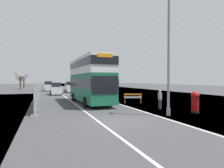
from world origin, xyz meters
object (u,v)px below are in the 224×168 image
Objects in this scene: double_decker_bus at (89,79)px; pedestrian_at_kerb at (160,99)px; lamppost_foreground at (169,58)px; red_pillar_postbox at (195,101)px; car_oncoming_near at (56,89)px; car_receding_mid at (70,87)px; car_receding_far at (48,86)px; roadworks_barrier at (133,97)px.

double_decker_bus is 6.41× the size of pedestrian_at_kerb.
red_pillar_postbox is (2.61, 0.19, -3.27)m from lamppost_foreground.
car_receding_mid reaches higher than car_oncoming_near.
double_decker_bus is at bearing -82.42° from car_receding_far.
red_pillar_postbox reaches higher than roadworks_barrier.
pedestrian_at_kerb is at bearing -80.52° from car_receding_mid.
pedestrian_at_kerb is (-1.35, 2.84, -0.07)m from red_pillar_postbox.
double_decker_bus is 20.34m from car_receding_mid.
double_decker_bus is at bearing 158.52° from roadworks_barrier.
double_decker_bus is at bearing 124.04° from red_pillar_postbox.
roadworks_barrier is 1.15× the size of pedestrian_at_kerb.
car_oncoming_near is at bearing 111.00° from red_pillar_postbox.
lamppost_foreground is at bearing -83.85° from car_receding_mid.
car_receding_far reaches higher than roadworks_barrier.
car_receding_far is (-0.93, 13.32, 0.06)m from car_oncoming_near.
red_pillar_postbox is at bearing -69.00° from car_oncoming_near.
double_decker_bus is at bearing 111.20° from lamppost_foreground.
roadworks_barrier is at bearing 103.30° from red_pillar_postbox.
red_pillar_postbox is 3.15m from pedestrian_at_kerb.
car_receding_mid is 0.96× the size of car_receding_far.
double_decker_bus is 27.81m from car_receding_far.
double_decker_bus is 1.24× the size of lamppost_foreground.
car_receding_mid reaches higher than roadworks_barrier.
car_oncoming_near is 0.97× the size of car_receding_far.
red_pillar_postbox is 25.18m from car_oncoming_near.
pedestrian_at_kerb is (1.26, 3.04, -3.33)m from lamppost_foreground.
double_decker_bus is 10.32m from lamppost_foreground.
car_receding_far is (-3.66, 27.52, -1.62)m from double_decker_bus.
roadworks_barrier is (-1.78, 7.54, -0.23)m from red_pillar_postbox.
car_oncoming_near is (-7.24, 15.97, 0.30)m from roadworks_barrier.
car_receding_far is at bearing 105.59° from roadworks_barrier.
red_pillar_postbox is 0.40× the size of car_receding_mid.
car_receding_mid is (-4.03, 22.04, 0.35)m from roadworks_barrier.
red_pillar_postbox is 0.40× the size of car_oncoming_near.
roadworks_barrier is 0.47× the size of car_receding_mid.
lamppost_foreground is 30.11m from car_receding_mid.
car_receding_mid is (3.21, 6.07, 0.06)m from car_oncoming_near.
car_oncoming_near is at bearing 110.37° from pedestrian_at_kerb.
roadworks_barrier is at bearing -79.63° from car_receding_mid.
red_pillar_postbox is at bearing -64.61° from pedestrian_at_kerb.
double_decker_bus is 6.50× the size of red_pillar_postbox.
lamppost_foreground reaches higher than roadworks_barrier.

